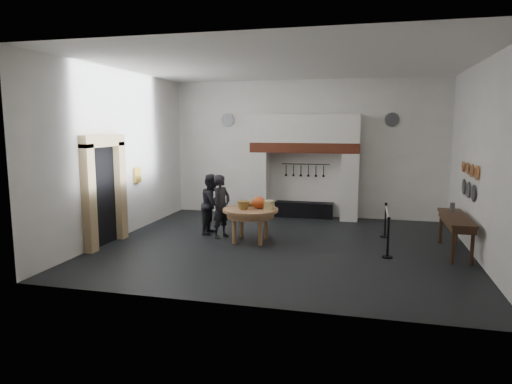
% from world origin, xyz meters
% --- Properties ---
extents(floor, '(9.00, 8.00, 0.02)m').
position_xyz_m(floor, '(0.00, 0.00, 0.00)').
color(floor, black).
rests_on(floor, ground).
extents(ceiling, '(9.00, 8.00, 0.02)m').
position_xyz_m(ceiling, '(0.00, 0.00, 4.50)').
color(ceiling, silver).
rests_on(ceiling, wall_back).
extents(wall_back, '(9.00, 0.02, 4.50)m').
position_xyz_m(wall_back, '(0.00, 4.00, 2.25)').
color(wall_back, white).
rests_on(wall_back, floor).
extents(wall_front, '(9.00, 0.02, 4.50)m').
position_xyz_m(wall_front, '(0.00, -4.00, 2.25)').
color(wall_front, white).
rests_on(wall_front, floor).
extents(wall_left, '(0.02, 8.00, 4.50)m').
position_xyz_m(wall_left, '(-4.50, 0.00, 2.25)').
color(wall_left, white).
rests_on(wall_left, floor).
extents(wall_right, '(0.02, 8.00, 4.50)m').
position_xyz_m(wall_right, '(4.50, 0.00, 2.25)').
color(wall_right, white).
rests_on(wall_right, floor).
extents(chimney_pier_left, '(0.55, 0.70, 2.15)m').
position_xyz_m(chimney_pier_left, '(-1.48, 3.65, 1.07)').
color(chimney_pier_left, silver).
rests_on(chimney_pier_left, floor).
extents(chimney_pier_right, '(0.55, 0.70, 2.15)m').
position_xyz_m(chimney_pier_right, '(1.48, 3.65, 1.07)').
color(chimney_pier_right, silver).
rests_on(chimney_pier_right, floor).
extents(hearth_brick_band, '(3.50, 0.72, 0.32)m').
position_xyz_m(hearth_brick_band, '(0.00, 3.65, 2.31)').
color(hearth_brick_band, '#9E442B').
rests_on(hearth_brick_band, chimney_pier_left).
extents(chimney_hood, '(3.50, 0.70, 0.90)m').
position_xyz_m(chimney_hood, '(0.00, 3.65, 2.92)').
color(chimney_hood, silver).
rests_on(chimney_hood, hearth_brick_band).
extents(iron_range, '(1.90, 0.45, 0.50)m').
position_xyz_m(iron_range, '(0.00, 3.72, 0.25)').
color(iron_range, black).
rests_on(iron_range, floor).
extents(utensil_rail, '(1.60, 0.02, 0.02)m').
position_xyz_m(utensil_rail, '(0.00, 3.92, 1.75)').
color(utensil_rail, black).
rests_on(utensil_rail, wall_back).
extents(door_recess, '(0.04, 1.10, 2.50)m').
position_xyz_m(door_recess, '(-4.47, -1.00, 1.25)').
color(door_recess, black).
rests_on(door_recess, floor).
extents(door_jamb_near, '(0.22, 0.30, 2.60)m').
position_xyz_m(door_jamb_near, '(-4.38, -1.70, 1.30)').
color(door_jamb_near, tan).
rests_on(door_jamb_near, floor).
extents(door_jamb_far, '(0.22, 0.30, 2.60)m').
position_xyz_m(door_jamb_far, '(-4.38, -0.30, 1.30)').
color(door_jamb_far, tan).
rests_on(door_jamb_far, floor).
extents(door_lintel, '(0.22, 1.70, 0.30)m').
position_xyz_m(door_lintel, '(-4.38, -1.00, 2.65)').
color(door_lintel, tan).
rests_on(door_lintel, door_jamb_near).
extents(wall_plaque, '(0.05, 0.34, 0.44)m').
position_xyz_m(wall_plaque, '(-4.45, 0.80, 1.60)').
color(wall_plaque, gold).
rests_on(wall_plaque, wall_left).
extents(work_table, '(1.46, 1.46, 0.07)m').
position_xyz_m(work_table, '(-0.91, 0.21, 0.84)').
color(work_table, '#A7704F').
rests_on(work_table, floor).
extents(pumpkin, '(0.36, 0.36, 0.31)m').
position_xyz_m(pumpkin, '(-0.71, 0.31, 1.03)').
color(pumpkin, '#D24F1D').
rests_on(pumpkin, work_table).
extents(cheese_block_big, '(0.22, 0.22, 0.24)m').
position_xyz_m(cheese_block_big, '(-0.41, 0.16, 0.99)').
color(cheese_block_big, '#D7C380').
rests_on(cheese_block_big, work_table).
extents(cheese_block_small, '(0.18, 0.18, 0.20)m').
position_xyz_m(cheese_block_small, '(-0.43, 0.46, 0.97)').
color(cheese_block_small, '#EDDC8D').
rests_on(cheese_block_small, work_table).
extents(wicker_basket, '(0.32, 0.32, 0.22)m').
position_xyz_m(wicker_basket, '(-1.06, 0.06, 0.98)').
color(wicker_basket, olive).
rests_on(wicker_basket, work_table).
extents(bread_loaf, '(0.31, 0.18, 0.13)m').
position_xyz_m(bread_loaf, '(-1.01, 0.56, 0.94)').
color(bread_loaf, '#A17439').
rests_on(bread_loaf, work_table).
extents(visitor_near, '(0.61, 0.73, 1.72)m').
position_xyz_m(visitor_near, '(-1.78, 0.42, 0.86)').
color(visitor_near, black).
rests_on(visitor_near, floor).
extents(visitor_far, '(0.66, 0.83, 1.69)m').
position_xyz_m(visitor_far, '(-2.18, 0.82, 0.84)').
color(visitor_far, black).
rests_on(visitor_far, floor).
extents(side_table, '(0.55, 2.20, 0.06)m').
position_xyz_m(side_table, '(4.10, 0.31, 0.87)').
color(side_table, '#3D2716').
rests_on(side_table, floor).
extents(pewter_jug, '(0.12, 0.12, 0.22)m').
position_xyz_m(pewter_jug, '(4.10, 0.91, 1.01)').
color(pewter_jug, '#505055').
rests_on(pewter_jug, side_table).
extents(copper_pan_a, '(0.03, 0.34, 0.34)m').
position_xyz_m(copper_pan_a, '(4.46, 0.20, 1.95)').
color(copper_pan_a, '#C6662D').
rests_on(copper_pan_a, wall_right).
extents(copper_pan_b, '(0.03, 0.32, 0.32)m').
position_xyz_m(copper_pan_b, '(4.46, 0.75, 1.95)').
color(copper_pan_b, '#C6662D').
rests_on(copper_pan_b, wall_right).
extents(copper_pan_c, '(0.03, 0.30, 0.30)m').
position_xyz_m(copper_pan_c, '(4.46, 1.30, 1.95)').
color(copper_pan_c, '#C6662D').
rests_on(copper_pan_c, wall_right).
extents(copper_pan_d, '(0.03, 0.28, 0.28)m').
position_xyz_m(copper_pan_d, '(4.46, 1.85, 1.95)').
color(copper_pan_d, '#C6662D').
rests_on(copper_pan_d, wall_right).
extents(pewter_plate_left, '(0.03, 0.40, 0.40)m').
position_xyz_m(pewter_plate_left, '(4.46, 0.40, 1.45)').
color(pewter_plate_left, '#4C4C51').
rests_on(pewter_plate_left, wall_right).
extents(pewter_plate_mid, '(0.03, 0.40, 0.40)m').
position_xyz_m(pewter_plate_mid, '(4.46, 1.00, 1.45)').
color(pewter_plate_mid, '#4C4C51').
rests_on(pewter_plate_mid, wall_right).
extents(pewter_plate_right, '(0.03, 0.40, 0.40)m').
position_xyz_m(pewter_plate_right, '(4.46, 1.60, 1.45)').
color(pewter_plate_right, '#4C4C51').
rests_on(pewter_plate_right, wall_right).
extents(pewter_plate_back_left, '(0.44, 0.03, 0.44)m').
position_xyz_m(pewter_plate_back_left, '(-2.70, 3.96, 3.20)').
color(pewter_plate_back_left, '#4C4C51').
rests_on(pewter_plate_back_left, wall_back).
extents(pewter_plate_back_right, '(0.44, 0.03, 0.44)m').
position_xyz_m(pewter_plate_back_right, '(2.70, 3.96, 3.20)').
color(pewter_plate_back_right, '#4C4C51').
rests_on(pewter_plate_back_right, wall_back).
extents(barrier_post_near, '(0.05, 0.05, 0.90)m').
position_xyz_m(barrier_post_near, '(2.54, -0.46, 0.45)').
color(barrier_post_near, black).
rests_on(barrier_post_near, floor).
extents(barrier_post_far, '(0.05, 0.05, 0.90)m').
position_xyz_m(barrier_post_far, '(2.54, 1.54, 0.45)').
color(barrier_post_far, black).
rests_on(barrier_post_far, floor).
extents(barrier_rope, '(0.04, 2.00, 0.04)m').
position_xyz_m(barrier_rope, '(2.54, 0.54, 0.85)').
color(barrier_rope, beige).
rests_on(barrier_rope, barrier_post_near).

